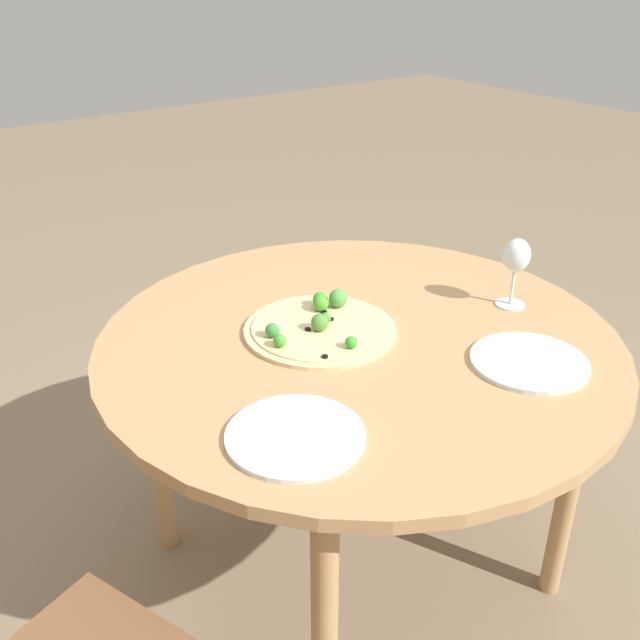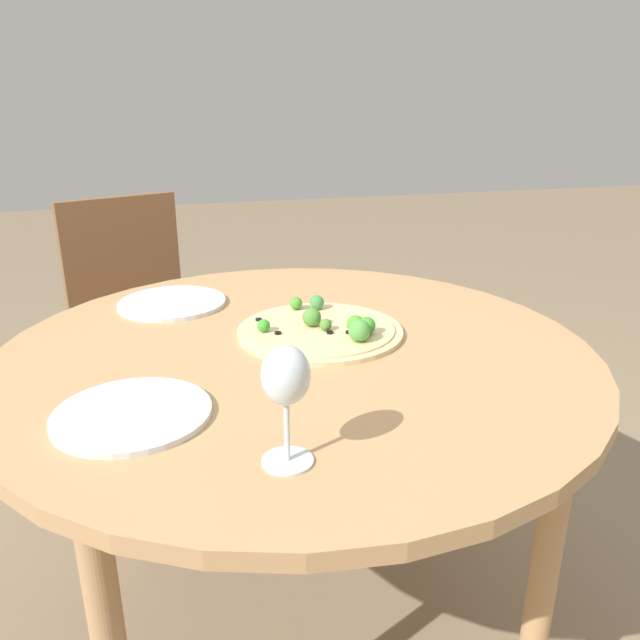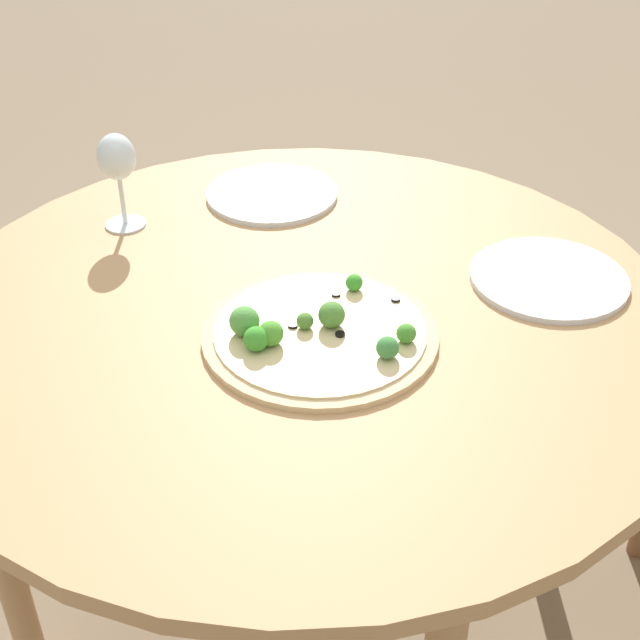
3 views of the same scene
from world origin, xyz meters
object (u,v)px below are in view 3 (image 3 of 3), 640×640
pizza (317,332)px  plate_far (549,278)px  wine_glass (117,161)px  plate_near (272,194)px

pizza → plate_far: pizza is taller
wine_glass → pizza: bearing=-20.3°
plate_far → wine_glass: bearing=-169.8°
plate_far → pizza: bearing=-132.4°
wine_glass → plate_far: size_ratio=0.68×
wine_glass → plate_far: bearing=10.2°
wine_glass → plate_near: (0.18, 0.21, -0.12)m
pizza → plate_near: pizza is taller
pizza → plate_near: size_ratio=1.41×
pizza → plate_far: bearing=47.6°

